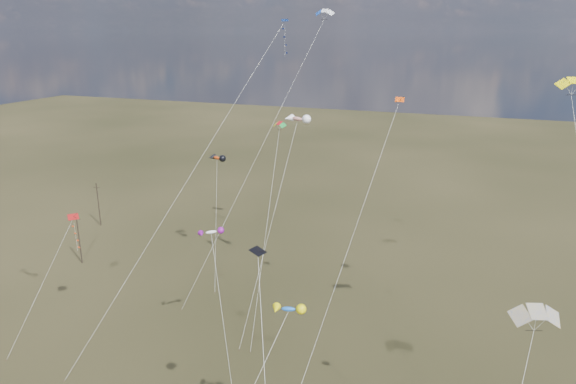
% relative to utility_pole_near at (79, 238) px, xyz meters
% --- Properties ---
extents(utility_pole_near, '(1.40, 0.20, 8.00)m').
position_rel_utility_pole_near_xyz_m(utility_pole_near, '(0.00, 0.00, 0.00)').
color(utility_pole_near, black).
rests_on(utility_pole_near, ground).
extents(utility_pole_far, '(1.40, 0.20, 8.00)m').
position_rel_utility_pole_near_xyz_m(utility_pole_far, '(-8.00, 14.00, 0.00)').
color(utility_pole_far, black).
rests_on(utility_pole_far, ground).
extents(diamond_navy_tall, '(16.22, 22.60, 35.12)m').
position_rel_utility_pole_near_xyz_m(diamond_navy_tall, '(32.05, -3.21, 25.84)').
color(diamond_navy_tall, navy).
rests_on(diamond_navy_tall, ground).
extents(diamond_black_mid, '(6.60, 12.07, 19.83)m').
position_rel_utility_pole_near_xyz_m(diamond_black_mid, '(42.92, -30.07, 10.70)').
color(diamond_black_mid, black).
rests_on(diamond_black_mid, ground).
extents(diamond_red_low, '(5.20, 8.46, 14.59)m').
position_rel_utility_pole_near_xyz_m(diamond_red_low, '(13.75, -15.24, 7.92)').
color(diamond_red_low, '#9E1313').
rests_on(diamond_red_low, ground).
extents(diamond_orange_center, '(6.08, 19.31, 27.56)m').
position_rel_utility_pole_near_xyz_m(diamond_orange_center, '(45.31, -10.00, 14.93)').
color(diamond_orange_center, '#E1460A').
rests_on(diamond_orange_center, ground).
extents(parafoil_yellow, '(7.05, 20.65, 30.68)m').
position_rel_utility_pole_near_xyz_m(parafoil_yellow, '(61.40, -9.00, 25.79)').
color(parafoil_yellow, yellow).
rests_on(parafoil_yellow, ground).
extents(parafoil_blue_white, '(14.06, 18.79, 36.97)m').
position_rel_utility_pole_near_xyz_m(parafoil_blue_white, '(34.42, 11.04, 32.02)').
color(parafoil_blue_white, '#1947B1').
rests_on(parafoil_blue_white, ground).
extents(parafoil_striped, '(4.17, 11.39, 17.72)m').
position_rel_utility_pole_near_xyz_m(parafoil_striped, '(59.18, -24.08, 12.83)').
color(parafoil_striped, yellow).
rests_on(parafoil_striped, ground).
extents(parafoil_tricolor, '(3.05, 15.21, 23.52)m').
position_rel_utility_pole_near_xyz_m(parafoil_tricolor, '(31.69, 1.99, 18.72)').
color(parafoil_tricolor, '#CED006').
rests_on(parafoil_tricolor, ground).
extents(novelty_orange_black, '(4.88, 9.58, 17.15)m').
position_rel_utility_pole_near_xyz_m(novelty_orange_black, '(20.21, 6.99, 12.44)').
color(novelty_orange_black, '#C63E0F').
rests_on(novelty_orange_black, ground).
extents(novelty_white_purple, '(6.53, 7.81, 14.41)m').
position_rel_utility_pole_near_xyz_m(novelty_white_purple, '(29.88, -12.87, 9.85)').
color(novelty_white_purple, white).
rests_on(novelty_white_purple, ground).
extents(novelty_redwhite_stripe, '(3.68, 17.00, 24.11)m').
position_rel_utility_pole_near_xyz_m(novelty_redwhite_stripe, '(33.55, 3.42, 19.32)').
color(novelty_redwhite_stripe, red).
rests_on(novelty_redwhite_stripe, ground).
extents(novelty_blue_yellow, '(5.81, 11.29, 15.29)m').
position_rel_utility_pole_near_xyz_m(novelty_blue_yellow, '(43.10, -25.93, 10.68)').
color(novelty_blue_yellow, blue).
rests_on(novelty_blue_yellow, ground).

